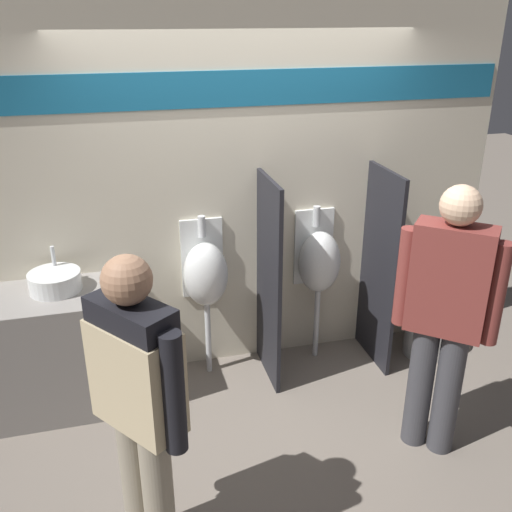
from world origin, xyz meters
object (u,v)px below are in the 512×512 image
Objects in this scene: sink_basin at (55,281)px; cell_phone at (98,296)px; urinal_far at (319,262)px; person_with_lanyard at (445,313)px; urinal_near_counter at (205,274)px; person_in_vest at (138,396)px; toilet at (423,311)px.

sink_basin is 2.46× the size of cell_phone.
person_with_lanyard is at bearing -73.65° from urinal_far.
urinal_near_counter reaches higher than sink_basin.
cell_phone is 0.08× the size of person_in_vest.
cell_phone is 2.58m from toilet.
sink_basin is at bearing 147.69° from cell_phone.
toilet is at bearing -0.77° from sink_basin.
urinal_far reaches higher than sink_basin.
person_in_vest is at bearing -149.03° from toilet.
person_in_vest is 1.84m from person_with_lanyard.
toilet is 0.54× the size of person_with_lanyard.
urinal_far is at bearing 2.69° from sink_basin.
person_in_vest reaches higher than urinal_near_counter.
urinal_far is 1.02m from toilet.
urinal_near_counter is 0.88m from urinal_far.
person_with_lanyard is (1.23, -1.18, 0.13)m from urinal_near_counter.
person_with_lanyard reaches higher than person_in_vest.
urinal_near_counter is 0.72× the size of person_with_lanyard.
cell_phone is at bearing -28.69° from person_in_vest.
urinal_near_counter is at bearing 175.86° from toilet.
sink_basin is 2.86m from toilet.
cell_phone is 0.15× the size of toilet.
urinal_far is 1.33× the size of toilet.
sink_basin is at bearing 15.32° from person_with_lanyard.
sink_basin is 2.51m from person_with_lanyard.
sink_basin is at bearing 179.23° from toilet.
urinal_near_counter is 1.64m from person_in_vest.
person_with_lanyard reaches higher than cell_phone.
urinal_far is at bearing -80.34° from person_in_vest.
sink_basin is 1.51m from person_in_vest.
toilet is at bearing -4.14° from urinal_near_counter.
toilet is (1.76, -0.13, -0.49)m from urinal_near_counter.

